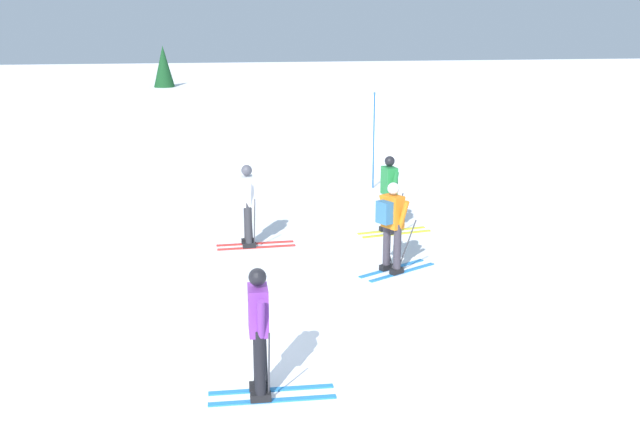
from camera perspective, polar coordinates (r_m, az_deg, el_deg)
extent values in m
plane|color=white|center=(11.32, -4.37, -9.54)|extent=(120.00, 120.00, 0.00)
cube|color=white|center=(28.64, -7.02, 7.58)|extent=(80.00, 7.80, 1.98)
cube|color=#237AC6|center=(14.30, 5.45, -4.14)|extent=(1.43, 0.88, 0.02)
cube|color=#237AC6|center=(14.11, 6.23, -4.43)|extent=(1.43, 0.88, 0.02)
cube|color=black|center=(14.18, 5.01, -4.04)|extent=(0.29, 0.23, 0.10)
cube|color=black|center=(13.99, 5.80, -4.33)|extent=(0.29, 0.23, 0.10)
cylinder|color=#38333D|center=(14.03, 5.06, -2.20)|extent=(0.14, 0.14, 0.85)
cylinder|color=#38333D|center=(13.84, 5.85, -2.47)|extent=(0.14, 0.14, 0.85)
cube|color=orange|center=(13.76, 5.52, 0.14)|extent=(0.40, 0.45, 0.60)
cylinder|color=orange|center=(13.95, 4.87, 0.32)|extent=(0.21, 0.27, 0.55)
cylinder|color=orange|center=(13.61, 6.30, -0.11)|extent=(0.21, 0.27, 0.55)
sphere|color=silver|center=(13.66, 5.56, 1.89)|extent=(0.22, 0.22, 0.22)
cylinder|color=#38383D|center=(14.19, 4.99, -1.99)|extent=(0.25, 0.41, 1.11)
cylinder|color=#38383D|center=(13.82, 6.53, -2.50)|extent=(0.25, 0.41, 1.11)
cube|color=teal|center=(13.62, 4.88, 0.08)|extent=(0.30, 0.33, 0.40)
cube|color=red|center=(15.78, -4.91, -2.26)|extent=(1.60, 0.16, 0.02)
cube|color=red|center=(15.51, -4.80, -2.57)|extent=(1.60, 0.16, 0.02)
cube|color=black|center=(15.74, -5.46, -2.08)|extent=(0.27, 0.13, 0.10)
cube|color=black|center=(15.48, -5.36, -2.39)|extent=(0.27, 0.13, 0.10)
cylinder|color=#2D2D33|center=(15.61, -5.51, -0.42)|extent=(0.14, 0.14, 0.85)
cylinder|color=#2D2D33|center=(15.34, -5.40, -0.69)|extent=(0.14, 0.14, 0.85)
cube|color=white|center=(15.32, -5.51, 1.70)|extent=(0.26, 0.39, 0.60)
cylinder|color=white|center=(15.57, -5.53, 1.87)|extent=(0.10, 0.26, 0.55)
cylinder|color=white|center=(15.08, -5.35, 1.44)|extent=(0.10, 0.26, 0.55)
sphere|color=#4C4C56|center=(15.22, -5.55, 3.27)|extent=(0.22, 0.22, 0.22)
cylinder|color=#38383D|center=(15.79, -5.21, -0.18)|extent=(0.04, 0.37, 1.13)
cylinder|color=#38383D|center=(15.18, -4.96, -0.80)|extent=(0.04, 0.37, 1.13)
cube|color=#237AC6|center=(9.95, -3.70, -13.12)|extent=(1.60, 0.11, 0.02)
cube|color=#237AC6|center=(9.71, -3.57, -13.90)|extent=(1.60, 0.11, 0.02)
cube|color=black|center=(9.92, -4.59, -12.85)|extent=(0.26, 0.12, 0.10)
cube|color=black|center=(9.67, -4.49, -13.63)|extent=(0.26, 0.12, 0.10)
cylinder|color=black|center=(9.71, -4.65, -10.38)|extent=(0.14, 0.14, 0.85)
cylinder|color=black|center=(9.45, -4.55, -11.11)|extent=(0.14, 0.14, 0.85)
cube|color=purple|center=(9.32, -4.68, -7.28)|extent=(0.24, 0.38, 0.60)
cylinder|color=purple|center=(9.56, -4.64, -6.78)|extent=(0.09, 0.26, 0.55)
cylinder|color=purple|center=(9.10, -4.47, -7.95)|extent=(0.09, 0.26, 0.55)
sphere|color=black|center=(9.17, -4.74, -4.80)|extent=(0.22, 0.22, 0.22)
cylinder|color=#38383D|center=(9.85, -4.11, -10.00)|extent=(0.03, 0.41, 1.08)
cylinder|color=#38383D|center=(9.32, -3.87, -11.53)|extent=(0.03, 0.41, 1.08)
cube|color=gold|center=(16.70, 5.42, -1.28)|extent=(1.59, 0.39, 0.02)
cube|color=gold|center=(16.46, 5.82, -1.54)|extent=(1.59, 0.39, 0.02)
cube|color=black|center=(16.63, 4.95, -1.13)|extent=(0.28, 0.17, 0.10)
cube|color=black|center=(16.38, 5.35, -1.39)|extent=(0.28, 0.17, 0.10)
cylinder|color=#38333D|center=(16.50, 4.99, 0.45)|extent=(0.14, 0.14, 0.85)
cylinder|color=#38333D|center=(16.25, 5.39, 0.22)|extent=(0.14, 0.14, 0.85)
cube|color=#23843D|center=(16.23, 5.24, 2.47)|extent=(0.31, 0.42, 0.60)
cylinder|color=#23843D|center=(16.46, 4.95, 2.61)|extent=(0.14, 0.27, 0.55)
cylinder|color=#23843D|center=(16.02, 5.67, 2.24)|extent=(0.14, 0.27, 0.55)
sphere|color=black|center=(16.14, 5.28, 3.96)|extent=(0.22, 0.22, 0.22)
cylinder|color=#38383D|center=(16.71, 5.04, 0.49)|extent=(0.09, 0.35, 1.01)
cylinder|color=#38383D|center=(16.14, 5.98, -0.07)|extent=(0.09, 0.35, 1.01)
cylinder|color=#1E56AD|center=(20.44, 4.07, 5.49)|extent=(0.04, 0.04, 2.59)
cylinder|color=#513823|center=(28.63, -11.46, 5.93)|extent=(0.21, 0.21, 0.54)
cone|color=#14421E|center=(28.41, -11.64, 9.37)|extent=(1.48, 1.48, 2.91)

